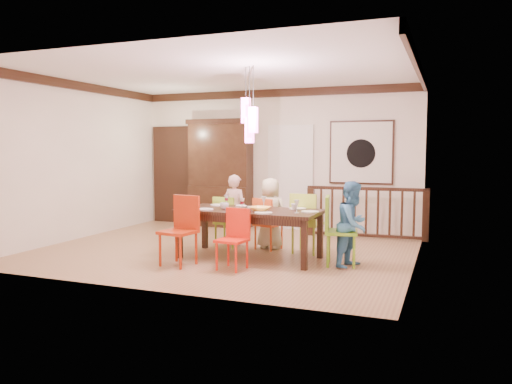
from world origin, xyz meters
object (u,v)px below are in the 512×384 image
(chair_far_left, at_px, (228,218))
(balustrade, at_px, (366,212))
(person_far_left, at_px, (235,210))
(person_far_mid, at_px, (270,213))
(chair_end_right, at_px, (341,226))
(china_hutch, at_px, (221,173))
(dining_table, at_px, (250,215))
(person_end_right, at_px, (353,224))

(chair_far_left, relative_size, balustrade, 0.39)
(person_far_left, height_order, person_far_mid, person_far_left)
(chair_end_right, bearing_deg, china_hutch, 39.23)
(china_hutch, distance_m, balustrade, 3.25)
(china_hutch, bearing_deg, person_far_left, -58.46)
(dining_table, height_order, person_far_mid, person_far_mid)
(person_end_right, bearing_deg, balustrade, 21.35)
(person_far_left, bearing_deg, person_end_right, 167.89)
(dining_table, relative_size, chair_end_right, 2.19)
(dining_table, xyz_separation_m, balustrade, (1.39, 2.38, -0.17))
(china_hutch, bearing_deg, person_far_mid, -46.43)
(person_far_left, distance_m, person_far_mid, 0.67)
(china_hutch, xyz_separation_m, person_far_left, (1.15, -1.87, -0.54))
(person_far_mid, bearing_deg, china_hutch, -45.43)
(chair_far_left, distance_m, chair_end_right, 2.17)
(china_hutch, height_order, person_end_right, china_hutch)
(chair_far_left, bearing_deg, person_end_right, 165.89)
(balustrade, bearing_deg, person_end_right, -88.08)
(balustrade, bearing_deg, chair_end_right, -92.15)
(person_far_left, xyz_separation_m, person_far_mid, (0.66, -0.03, -0.02))
(balustrade, relative_size, person_end_right, 1.84)
(person_far_mid, distance_m, person_end_right, 1.74)
(person_far_mid, bearing_deg, person_end_right, 152.89)
(dining_table, distance_m, person_far_mid, 0.83)
(dining_table, relative_size, person_end_right, 1.79)
(dining_table, distance_m, china_hutch, 3.29)
(dining_table, xyz_separation_m, chair_far_left, (-0.67, 0.68, -0.17))
(chair_end_right, bearing_deg, balustrade, -10.18)
(china_hutch, relative_size, person_far_mid, 1.93)
(chair_far_left, bearing_deg, balustrade, -137.81)
(chair_far_left, distance_m, person_far_mid, 0.73)
(person_end_right, bearing_deg, person_far_mid, 78.92)
(person_end_right, bearing_deg, dining_table, 107.19)
(chair_end_right, xyz_separation_m, person_far_mid, (-1.36, 0.79, 0.02))
(chair_far_left, height_order, person_end_right, person_end_right)
(chair_end_right, height_order, person_end_right, person_end_right)
(chair_end_right, height_order, balustrade, chair_end_right)
(chair_end_right, xyz_separation_m, person_far_left, (-2.03, 0.82, 0.04))
(person_far_left, bearing_deg, person_far_mid, -173.83)
(chair_end_right, distance_m, china_hutch, 4.20)
(balustrade, height_order, person_far_left, person_far_left)
(person_end_right, bearing_deg, china_hutch, 67.86)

